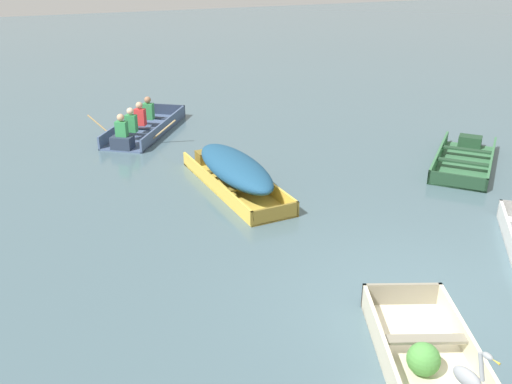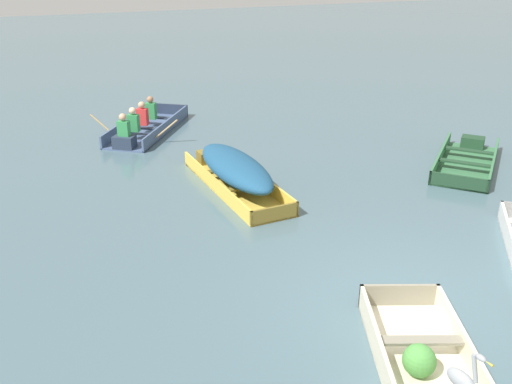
{
  "view_description": "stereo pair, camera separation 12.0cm",
  "coord_description": "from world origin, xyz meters",
  "px_view_note": "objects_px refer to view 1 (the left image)",
  "views": [
    {
      "loc": [
        -4.68,
        -5.36,
        4.67
      ],
      "look_at": [
        -0.96,
        3.86,
        0.35
      ],
      "focal_mm": 40.0,
      "sensor_mm": 36.0,
      "label": 1
    },
    {
      "loc": [
        -4.57,
        -5.4,
        4.67
      ],
      "look_at": [
        -0.96,
        3.86,
        0.35
      ],
      "focal_mm": 40.0,
      "sensor_mm": 36.0,
      "label": 2
    }
  ],
  "objects_px": {
    "heron_on_dinghy": "(469,377)",
    "dinghy_cream_foreground": "(438,384)",
    "rowboat_slate_blue_with_crew": "(142,127)",
    "skiff_yellow_near_moored": "(235,170)",
    "skiff_green_mid_moored": "(465,159)"
  },
  "relations": [
    {
      "from": "heron_on_dinghy",
      "to": "dinghy_cream_foreground",
      "type": "bearing_deg",
      "value": 67.05
    },
    {
      "from": "dinghy_cream_foreground",
      "to": "heron_on_dinghy",
      "type": "height_order",
      "value": "heron_on_dinghy"
    },
    {
      "from": "rowboat_slate_blue_with_crew",
      "to": "skiff_yellow_near_moored",
      "type": "bearing_deg",
      "value": -76.17
    },
    {
      "from": "dinghy_cream_foreground",
      "to": "skiff_yellow_near_moored",
      "type": "bearing_deg",
      "value": 90.61
    },
    {
      "from": "skiff_yellow_near_moored",
      "to": "heron_on_dinghy",
      "type": "distance_m",
      "value": 7.17
    },
    {
      "from": "dinghy_cream_foreground",
      "to": "skiff_green_mid_moored",
      "type": "height_order",
      "value": "dinghy_cream_foreground"
    },
    {
      "from": "heron_on_dinghy",
      "to": "rowboat_slate_blue_with_crew",
      "type": "bearing_deg",
      "value": 94.22
    },
    {
      "from": "skiff_yellow_near_moored",
      "to": "rowboat_slate_blue_with_crew",
      "type": "distance_m",
      "value": 4.46
    },
    {
      "from": "dinghy_cream_foreground",
      "to": "rowboat_slate_blue_with_crew",
      "type": "height_order",
      "value": "rowboat_slate_blue_with_crew"
    },
    {
      "from": "skiff_yellow_near_moored",
      "to": "skiff_green_mid_moored",
      "type": "xyz_separation_m",
      "value": [
        5.45,
        -0.63,
        -0.29
      ]
    },
    {
      "from": "dinghy_cream_foreground",
      "to": "skiff_green_mid_moored",
      "type": "xyz_separation_m",
      "value": [
        5.38,
        5.84,
        -0.05
      ]
    },
    {
      "from": "rowboat_slate_blue_with_crew",
      "to": "heron_on_dinghy",
      "type": "relative_size",
      "value": 4.08
    },
    {
      "from": "dinghy_cream_foreground",
      "to": "skiff_yellow_near_moored",
      "type": "xyz_separation_m",
      "value": [
        -0.07,
        6.47,
        0.25
      ]
    },
    {
      "from": "dinghy_cream_foreground",
      "to": "heron_on_dinghy",
      "type": "distance_m",
      "value": 1.05
    },
    {
      "from": "skiff_yellow_near_moored",
      "to": "skiff_green_mid_moored",
      "type": "distance_m",
      "value": 5.5
    }
  ]
}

